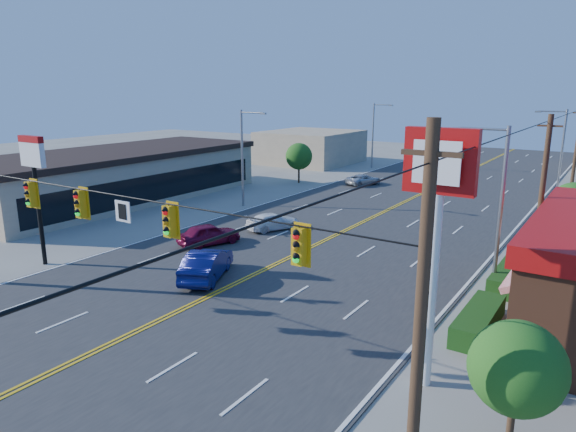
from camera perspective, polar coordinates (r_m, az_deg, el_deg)
The scene contains 20 objects.
ground at distance 21.59m, azimuth -18.84°, elevation -13.32°, with size 160.00×160.00×0.00m, color gray.
road at distance 36.33m, azimuth 6.73°, elevation -1.49°, with size 20.00×120.00×0.06m, color #2D2D30.
signal_span at distance 20.00m, azimuth -20.14°, elevation -0.61°, with size 24.32×0.34×9.00m.
kfc_pylon at distance 16.43m, azimuth 16.24°, elevation 0.83°, with size 2.20×0.36×8.50m.
strip_mall at distance 48.31m, azimuth -18.38°, elevation 4.42°, with size 10.40×26.40×4.40m.
pizza_hut_sign at distance 31.07m, azimuth -26.34°, elevation 4.27°, with size 1.90×0.30×6.85m.
streetlight_se at distance 26.31m, azimuth 22.22°, elevation 1.70°, with size 2.55×0.25×8.00m.
streetlight_ne at distance 49.85m, azimuth 27.92°, elevation 6.42°, with size 2.55×0.25×8.00m.
streetlight_sw at distance 42.87m, azimuth -4.91°, elevation 7.02°, with size 2.55×0.25×8.00m.
streetlight_nw at distance 65.18m, azimuth 9.59°, elevation 9.21°, with size 2.55×0.25×8.00m.
utility_pole_near at distance 30.04m, azimuth 26.35°, elevation 2.08°, with size 0.28×0.28×8.40m, color #47301E.
utility_pole_mid at distance 47.79m, azimuth 29.29°, elevation 5.63°, with size 0.28×0.28×8.40m, color #47301E.
tree_kfc_rear at distance 34.08m, azimuth 29.19°, elevation 0.82°, with size 2.94×2.94×4.41m.
tree_kfc_front at distance 15.20m, azimuth 24.11°, elevation -15.20°, with size 2.52×2.52×3.78m.
tree_west at distance 54.08m, azimuth 1.22°, elevation 6.64°, with size 2.80×2.80×4.20m.
bld_west_far at distance 69.64m, azimuth 2.52°, elevation 7.68°, with size 11.00×12.00×4.20m, color tan.
car_magenta at distance 32.74m, azimuth -8.78°, elevation -2.10°, with size 1.60×3.98×1.36m, color maroon.
car_blue at distance 26.98m, azimuth -9.02°, elevation -5.41°, with size 1.61×4.62×1.52m, color #0F1459.
car_white at distance 35.89m, azimuth -1.67°, elevation -0.70°, with size 1.59×3.92×1.14m, color white.
car_silver at distance 53.38m, azimuth 8.39°, elevation 3.96°, with size 1.82×3.95×1.10m, color #B2B2B7.
Camera 1 is at (15.65, -11.35, 9.59)m, focal length 32.00 mm.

